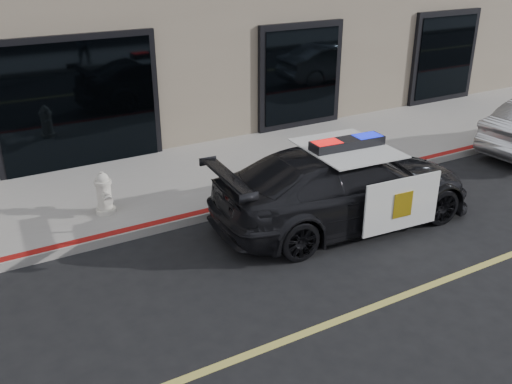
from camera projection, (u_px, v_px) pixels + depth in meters
ground at (308, 332)px, 7.27m from camera, size 120.00×120.00×0.00m
sidewalk_n at (159, 185)px, 11.40m from camera, size 60.00×3.50×0.15m
police_car at (344, 186)px, 9.83m from camera, size 2.60×5.00×1.55m
fire_hydrant at (104, 194)px, 9.95m from camera, size 0.35×0.48×0.77m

